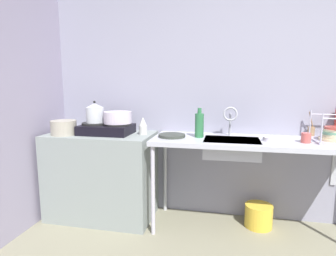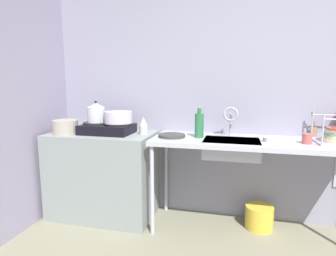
{
  "view_description": "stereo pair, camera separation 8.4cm",
  "coord_description": "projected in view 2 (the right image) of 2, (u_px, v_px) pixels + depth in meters",
  "views": [
    {
      "loc": [
        -0.62,
        -0.87,
        1.32
      ],
      "look_at": [
        -1.15,
        1.6,
        0.92
      ],
      "focal_mm": 29.59,
      "sensor_mm": 36.0,
      "label": 1
    },
    {
      "loc": [
        -0.54,
        -0.85,
        1.32
      ],
      "look_at": [
        -1.15,
        1.6,
        0.92
      ],
      "focal_mm": 29.59,
      "sensor_mm": 36.0,
      "label": 2
    }
  ],
  "objects": [
    {
      "name": "percolator",
      "position": [
        143.0,
        126.0,
        2.65
      ],
      "size": [
        0.08,
        0.08,
        0.17
      ],
      "color": "silver",
      "rests_on": "counter_concrete"
    },
    {
      "name": "counter_concrete",
      "position": [
        103.0,
        174.0,
        2.79
      ],
      "size": [
        1.02,
        0.57,
        0.85
      ],
      "primitive_type": "cube",
      "color": "gray",
      "rests_on": "ground"
    },
    {
      "name": "pot_beside_stove",
      "position": [
        65.0,
        127.0,
        2.66
      ],
      "size": [
        0.24,
        0.24,
        0.14
      ],
      "color": "#A49D8C",
      "rests_on": "counter_concrete"
    },
    {
      "name": "pot_on_left_burner",
      "position": [
        96.0,
        113.0,
        2.7
      ],
      "size": [
        0.17,
        0.17,
        0.21
      ],
      "color": "silver",
      "rests_on": "stove"
    },
    {
      "name": "faucet",
      "position": [
        231.0,
        117.0,
        2.51
      ],
      "size": [
        0.13,
        0.08,
        0.27
      ],
      "color": "#B5B7C3",
      "rests_on": "counter_sink"
    },
    {
      "name": "frying_pan",
      "position": [
        172.0,
        136.0,
        2.53
      ],
      "size": [
        0.25,
        0.25,
        0.03
      ],
      "primitive_type": "cylinder",
      "color": "#343932",
      "rests_on": "counter_sink"
    },
    {
      "name": "small_bowl_on_drainboard",
      "position": [
        272.0,
        140.0,
        2.31
      ],
      "size": [
        0.14,
        0.14,
        0.04
      ],
      "primitive_type": "cylinder",
      "color": "silver",
      "rests_on": "counter_sink"
    },
    {
      "name": "bucket_on_floor",
      "position": [
        259.0,
        217.0,
        2.56
      ],
      "size": [
        0.25,
        0.25,
        0.21
      ],
      "primitive_type": "cylinder",
      "color": "gold",
      "rests_on": "ground"
    },
    {
      "name": "pot_on_right_burner",
      "position": [
        118.0,
        117.0,
        2.65
      ],
      "size": [
        0.27,
        0.27,
        0.11
      ],
      "color": "silver",
      "rests_on": "stove"
    },
    {
      "name": "wall_back",
      "position": [
        298.0,
        86.0,
        2.54
      ],
      "size": [
        5.57,
        0.1,
        2.61
      ],
      "primitive_type": "cube",
      "color": "#908FA4",
      "rests_on": "ground"
    },
    {
      "name": "counter_sink",
      "position": [
        253.0,
        147.0,
        2.39
      ],
      "size": [
        1.76,
        0.57,
        0.85
      ],
      "color": "#B5B7C3",
      "rests_on": "ground"
    },
    {
      "name": "utensil_jar",
      "position": [
        313.0,
        132.0,
        2.47
      ],
      "size": [
        0.07,
        0.06,
        0.23
      ],
      "color": "#977653",
      "rests_on": "counter_sink"
    },
    {
      "name": "stove",
      "position": [
        108.0,
        128.0,
        2.7
      ],
      "size": [
        0.49,
        0.34,
        0.11
      ],
      "color": "black",
      "rests_on": "counter_concrete"
    },
    {
      "name": "sink_basin",
      "position": [
        231.0,
        148.0,
        2.4
      ],
      "size": [
        0.48,
        0.34,
        0.15
      ],
      "primitive_type": "cube",
      "color": "#B5B7C3",
      "rests_on": "counter_sink"
    },
    {
      "name": "cup_by_rack",
      "position": [
        307.0,
        139.0,
        2.23
      ],
      "size": [
        0.08,
        0.08,
        0.08
      ],
      "primitive_type": "cylinder",
      "color": "#BD534D",
      "rests_on": "counter_sink"
    },
    {
      "name": "bottle_by_sink",
      "position": [
        199.0,
        125.0,
        2.48
      ],
      "size": [
        0.08,
        0.08,
        0.27
      ],
      "color": "#2D7041",
      "rests_on": "counter_sink"
    }
  ]
}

